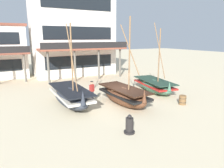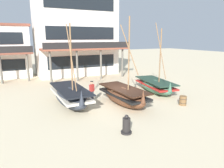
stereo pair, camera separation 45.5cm
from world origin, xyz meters
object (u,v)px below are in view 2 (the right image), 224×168
fisherman_by_hull (92,92)px  capstan_winch (126,126)px  fishing_boat_near_left (124,95)px  harbor_building_main (76,34)px  wooden_barrel (183,101)px  fishing_boat_far_right (155,86)px  fishing_boat_centre_large (71,96)px

fisherman_by_hull → capstan_winch: fisherman_by_hull is taller
fishing_boat_near_left → fisherman_by_hull: 2.50m
capstan_winch → harbor_building_main: harbor_building_main is taller
fishing_boat_near_left → fisherman_by_hull: bearing=139.4°
capstan_winch → fishing_boat_near_left: bearing=61.5°
fisherman_by_hull → harbor_building_main: 14.00m
fishing_boat_near_left → wooden_barrel: (3.88, -2.09, -0.37)m
fishing_boat_near_left → fisherman_by_hull: size_ratio=3.76×
fishing_boat_far_right → harbor_building_main: (-3.37, 12.76, 4.79)m
fishing_boat_far_right → fisherman_by_hull: (-6.29, -0.15, 0.21)m
fishing_boat_centre_large → harbor_building_main: harbor_building_main is taller
capstan_winch → harbor_building_main: (3.25, 18.65, 4.99)m
fisherman_by_hull → fishing_boat_centre_large: bearing=178.0°
fisherman_by_hull → fishing_boat_near_left: bearing=-40.6°
fishing_boat_centre_large → harbor_building_main: (4.59, 12.84, 4.68)m
fishing_boat_near_left → fishing_boat_far_right: (4.39, 1.77, -0.09)m
wooden_barrel → harbor_building_main: size_ratio=0.06×
wooden_barrel → fishing_boat_near_left: bearing=151.7°
fishing_boat_centre_large → fishing_boat_far_right: bearing=0.6°
fishing_boat_far_right → fisherman_by_hull: bearing=-178.7°
fishing_boat_centre_large → wooden_barrel: fishing_boat_centre_large is taller
fishing_boat_centre_large → fisherman_by_hull: 1.68m
fishing_boat_far_right → fisherman_by_hull: size_ratio=3.69×
fishing_boat_centre_large → harbor_building_main: size_ratio=0.54×
fishing_boat_centre_large → fishing_boat_far_right: size_ratio=0.95×
fishing_boat_far_right → capstan_winch: size_ratio=6.03×
fisherman_by_hull → harbor_building_main: (2.92, 12.90, 4.58)m
fishing_boat_near_left → wooden_barrel: fishing_boat_near_left is taller
fishing_boat_centre_large → wooden_barrel: size_ratio=8.41×
wooden_barrel → fishing_boat_centre_large: bearing=153.1°
fishing_boat_near_left → wooden_barrel: bearing=-28.3°
fishing_boat_far_right → capstan_winch: 8.86m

